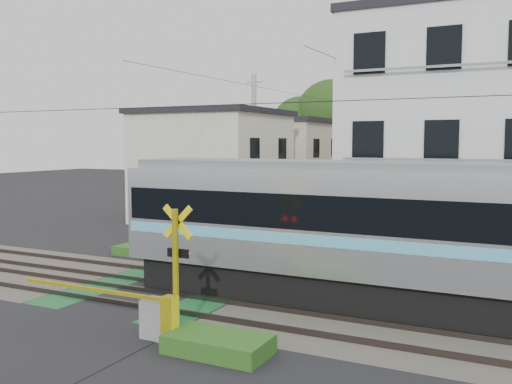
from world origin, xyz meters
The scene contains 11 objects.
ground centered at (0.00, 0.00, 0.00)m, with size 120.00×120.00×0.00m, color black.
track_bed centered at (0.00, 0.00, 0.04)m, with size 120.00×120.00×0.14m.
crossing_signal_near centered at (2.59, -3.65, 0.71)m, with size 4.74×0.65×3.09m.
crossing_signal_far centered at (-2.59, 3.65, 0.71)m, with size 4.74×0.65×3.09m.
apartment_block centered at (8.50, 9.49, 4.66)m, with size 10.20×8.36×9.30m.
houses_row centered at (0.25, 25.92, 3.24)m, with size 22.07×31.35×6.80m.
tree_hill centered at (-0.03, 48.29, 5.54)m, with size 40.00×13.15×11.72m.
catenary centered at (6.00, 0.03, 3.70)m, with size 60.00×5.04×7.00m.
utility_poles centered at (-1.05, 23.01, 4.08)m, with size 7.90×42.00×8.00m.
pedestrian centered at (1.57, 30.47, 0.94)m, with size 0.68×0.45×1.87m, color #272630.
weed_patches centered at (1.76, -0.09, 0.18)m, with size 10.25×8.80×0.40m.
Camera 1 is at (10.16, -13.96, 4.47)m, focal length 40.00 mm.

